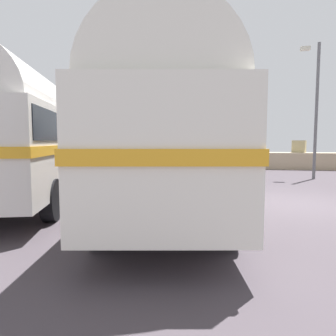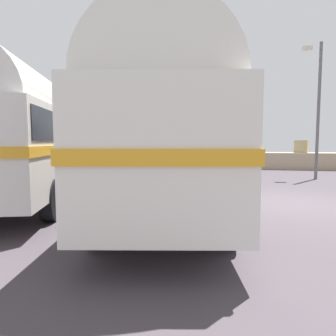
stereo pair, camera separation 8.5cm
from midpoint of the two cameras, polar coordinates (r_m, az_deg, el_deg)
ground at (r=9.55m, az=22.90°, el=-6.24°), size 32.00×26.00×0.02m
breakwater at (r=21.05m, az=15.89°, el=1.79°), size 31.36×1.99×2.47m
vintage_coach at (r=7.65m, az=-0.30°, el=6.82°), size 3.88×8.87×3.70m
second_coach at (r=9.96m, az=-23.83°, el=5.98°), size 4.83×8.91×3.70m
lamp_post at (r=16.11m, az=26.64°, el=10.93°), size 0.76×0.71×6.42m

